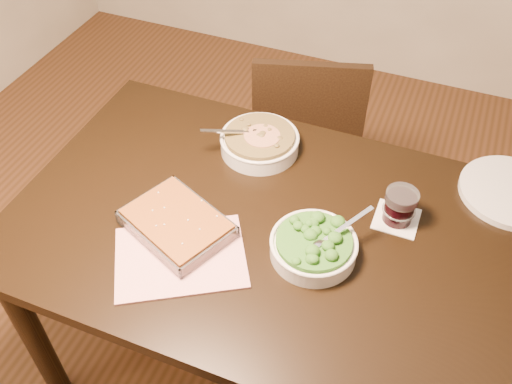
{
  "coord_description": "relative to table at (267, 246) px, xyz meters",
  "views": [
    {
      "loc": [
        0.35,
        -0.96,
        1.91
      ],
      "look_at": [
        -0.06,
        0.05,
        0.8
      ],
      "focal_mm": 40.0,
      "sensor_mm": 36.0,
      "label": 1
    }
  ],
  "objects": [
    {
      "name": "magazine_a",
      "position": [
        -0.17,
        -0.19,
        0.1
      ],
      "size": [
        0.41,
        0.38,
        0.01
      ],
      "primitive_type": "cube",
      "rotation": [
        0.0,
        0.0,
        0.54
      ],
      "color": "#C2374F",
      "rests_on": "table"
    },
    {
      "name": "chair_far",
      "position": [
        -0.11,
        0.73,
        -0.17
      ],
      "size": [
        0.5,
        0.5,
        0.86
      ],
      "rotation": [
        0.0,
        0.0,
        3.43
      ],
      "color": "black",
      "rests_on": "ground"
    },
    {
      "name": "ground",
      "position": [
        0.0,
        0.0,
        -0.65
      ],
      "size": [
        4.0,
        4.0,
        0.0
      ],
      "primitive_type": "plane",
      "color": "#4A2D15",
      "rests_on": "ground"
    },
    {
      "name": "broccoli_bowl",
      "position": [
        0.14,
        -0.05,
        0.13
      ],
      "size": [
        0.23,
        0.23,
        0.09
      ],
      "color": "white",
      "rests_on": "table"
    },
    {
      "name": "dinner_plate",
      "position": [
        0.6,
        0.36,
        0.11
      ],
      "size": [
        0.29,
        0.29,
        0.02
      ],
      "primitive_type": "cylinder",
      "color": "silver",
      "rests_on": "table"
    },
    {
      "name": "table",
      "position": [
        0.0,
        0.0,
        0.0
      ],
      "size": [
        1.4,
        0.9,
        0.75
      ],
      "color": "black",
      "rests_on": "ground"
    },
    {
      "name": "stew_bowl",
      "position": [
        -0.13,
        0.27,
        0.13
      ],
      "size": [
        0.24,
        0.24,
        0.09
      ],
      "color": "white",
      "rests_on": "table"
    },
    {
      "name": "wine_tumbler",
      "position": [
        0.32,
        0.14,
        0.15
      ],
      "size": [
        0.09,
        0.09,
        0.1
      ],
      "color": "black",
      "rests_on": "coaster"
    },
    {
      "name": "baking_dish",
      "position": [
        -0.22,
        -0.11,
        0.12
      ],
      "size": [
        0.33,
        0.29,
        0.05
      ],
      "rotation": [
        0.0,
        0.0,
        -0.41
      ],
      "color": "silver",
      "rests_on": "table"
    },
    {
      "name": "coaster",
      "position": [
        0.32,
        0.14,
        0.1
      ],
      "size": [
        0.12,
        0.12,
        0.0
      ],
      "primitive_type": "cube",
      "color": "white",
      "rests_on": "table"
    }
  ]
}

